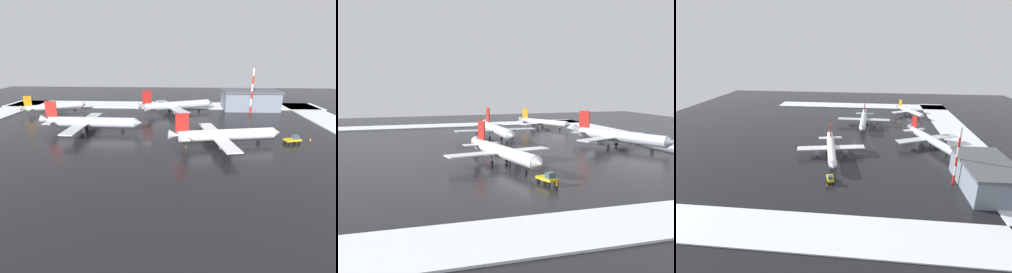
% 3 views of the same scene
% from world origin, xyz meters
% --- Properties ---
extents(ground_plane, '(240.00, 240.00, 0.00)m').
position_xyz_m(ground_plane, '(0.00, 0.00, 0.00)').
color(ground_plane, black).
extents(snow_bank_far, '(152.00, 16.00, 0.35)m').
position_xyz_m(snow_bank_far, '(0.00, -50.00, 0.17)').
color(snow_bank_far, white).
rests_on(snow_bank_far, ground_plane).
extents(snow_bank_left, '(14.00, 116.00, 0.35)m').
position_xyz_m(snow_bank_left, '(-67.00, 0.00, 0.17)').
color(snow_bank_left, white).
rests_on(snow_bank_left, ground_plane).
extents(snow_bank_right, '(14.00, 116.00, 0.35)m').
position_xyz_m(snow_bank_right, '(67.00, 0.00, 0.17)').
color(snow_bank_right, white).
rests_on(snow_bank_right, ground_plane).
extents(airplane_parked_portside, '(32.26, 26.97, 9.63)m').
position_xyz_m(airplane_parked_portside, '(-22.64, 7.45, 3.18)').
color(airplane_parked_portside, white).
rests_on(airplane_parked_portside, ground_plane).
extents(airplane_distant_tail, '(24.16, 20.64, 7.87)m').
position_xyz_m(airplane_distant_tail, '(44.55, -31.08, 2.60)').
color(airplane_distant_tail, white).
rests_on(airplane_distant_tail, ground_plane).
extents(airplane_far_rear, '(32.92, 27.93, 10.31)m').
position_xyz_m(airplane_far_rear, '(-8.12, -33.08, 3.41)').
color(airplane_far_rear, silver).
rests_on(airplane_far_rear, ground_plane).
extents(airplane_foreground_jet, '(33.71, 27.87, 10.03)m').
position_xyz_m(airplane_foreground_jet, '(19.32, -3.66, 3.32)').
color(airplane_foreground_jet, silver).
rests_on(airplane_foreground_jet, ground_plane).
extents(pushback_tug, '(5.01, 3.31, 2.50)m').
position_xyz_m(pushback_tug, '(-42.75, 4.71, 1.28)').
color(pushback_tug, gold).
rests_on(pushback_tug, ground_plane).
extents(ground_crew_beside_wing, '(0.36, 0.36, 1.71)m').
position_xyz_m(ground_crew_beside_wing, '(-47.41, 4.95, 0.97)').
color(ground_crew_beside_wing, black).
rests_on(ground_crew_beside_wing, ground_plane).
extents(ground_crew_near_tug, '(0.36, 0.36, 1.71)m').
position_xyz_m(ground_crew_near_tug, '(-23.31, 5.97, 0.97)').
color(ground_crew_near_tug, black).
rests_on(ground_crew_near_tug, ground_plane).
extents(antenna_mast, '(0.70, 0.70, 18.91)m').
position_xyz_m(antenna_mast, '(-39.98, -34.28, 9.45)').
color(antenna_mast, red).
rests_on(antenna_mast, ground_plane).
extents(cargo_hangar, '(25.14, 15.23, 8.80)m').
position_xyz_m(cargo_hangar, '(-41.52, -42.82, 4.44)').
color(cargo_hangar, slate).
rests_on(cargo_hangar, ground_plane).
extents(traffic_cone_near_nose, '(0.36, 0.36, 0.55)m').
position_xyz_m(traffic_cone_near_nose, '(-20.43, 1.61, 0.28)').
color(traffic_cone_near_nose, orange).
rests_on(traffic_cone_near_nose, ground_plane).
extents(traffic_cone_mid_line, '(0.36, 0.36, 0.55)m').
position_xyz_m(traffic_cone_mid_line, '(-12.03, 9.83, 0.28)').
color(traffic_cone_mid_line, orange).
rests_on(traffic_cone_mid_line, ground_plane).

